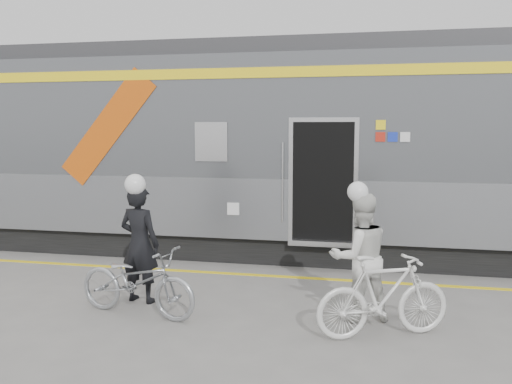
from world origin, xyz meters
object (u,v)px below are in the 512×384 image
(bicycle_right, at_px, (384,296))
(bicycle_left, at_px, (137,281))
(woman, at_px, (360,257))
(man, at_px, (140,244))

(bicycle_right, bearing_deg, bicycle_left, 64.22)
(woman, bearing_deg, bicycle_left, -15.20)
(man, height_order, bicycle_right, man)
(bicycle_left, relative_size, bicycle_right, 1.06)
(man, relative_size, bicycle_right, 1.01)
(bicycle_left, xyz_separation_m, bicycle_right, (3.21, -0.10, 0.04))
(man, height_order, woman, man)
(bicycle_right, bearing_deg, man, 55.21)
(bicycle_left, relative_size, woman, 1.06)
(bicycle_right, bearing_deg, woman, 4.67)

